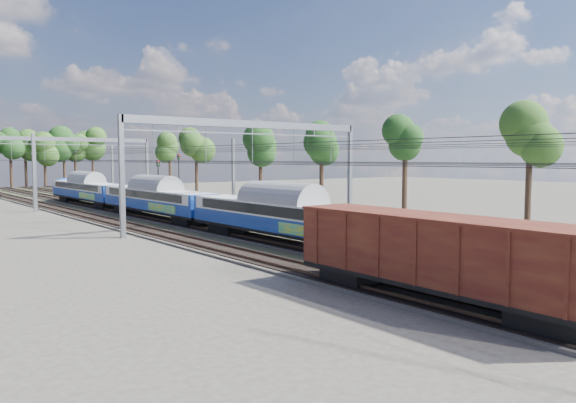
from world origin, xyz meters
TOP-DOWN VIEW (x-y plane):
  - track_bed at (-0.00, 45.00)m, footprint 21.00×130.00m
  - platform at (12.00, 20.00)m, footprint 3.00×70.00m
  - catenary at (0.33, 52.69)m, footprint 25.65×130.00m
  - tree_belt at (7.04, 93.69)m, footprint 40.12×101.39m
  - emu_train at (-4.50, 39.34)m, footprint 2.81×59.44m
  - freight_boxcar at (-9.00, 3.89)m, footprint 2.76×13.34m
  - worker at (2.47, 65.14)m, footprint 0.53×0.71m
  - signal_near at (-0.37, 47.97)m, footprint 0.35×0.32m
  - signal_far at (12.17, 67.89)m, footprint 0.44×0.41m

SIDE VIEW (x-z plane):
  - track_bed at x=0.00m, z-range -0.07..0.27m
  - platform at x=12.00m, z-range 0.00..0.30m
  - worker at x=2.47m, z-range 0.00..1.75m
  - freight_boxcar at x=-9.00m, z-range 0.38..3.82m
  - emu_train at x=-4.50m, z-range 0.36..4.47m
  - signal_near at x=-0.37m, z-range 0.75..6.37m
  - signal_far at x=12.17m, z-range 0.86..7.31m
  - catenary at x=0.33m, z-range 1.90..10.90m
  - tree_belt at x=7.04m, z-range 2.02..14.26m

